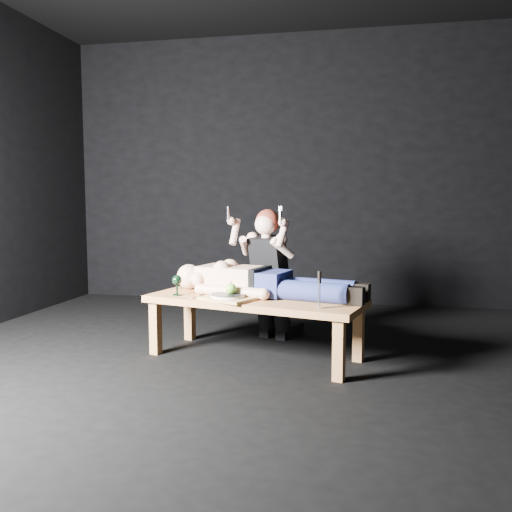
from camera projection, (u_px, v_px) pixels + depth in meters
name	position (u px, v px, depth m)	size (l,w,h in m)	color
ground	(236.00, 365.00, 3.81)	(5.00, 5.00, 0.00)	black
back_wall	(288.00, 170.00, 6.09)	(5.00, 5.00, 0.00)	black
table	(255.00, 328.00, 3.98)	(1.59, 0.60, 0.45)	#AB723C
lying_man	(267.00, 279.00, 4.02)	(1.52, 0.46, 0.25)	#DEAD8A
kneeling_woman	(273.00, 273.00, 4.48)	(0.60, 0.67, 1.12)	black
serving_tray	(228.00, 298.00, 3.86)	(0.36, 0.26, 0.02)	tan
plate	(228.00, 296.00, 3.85)	(0.24, 0.24, 0.02)	white
apple	(231.00, 289.00, 3.86)	(0.08, 0.08, 0.08)	#48981D
goblet	(177.00, 285.00, 4.03)	(0.07, 0.07, 0.15)	black
fork_flat	(196.00, 296.00, 3.98)	(0.01, 0.17, 0.01)	#B2B2B7
knife_flat	(246.00, 301.00, 3.80)	(0.01, 0.17, 0.01)	#B2B2B7
spoon_flat	(247.00, 299.00, 3.88)	(0.01, 0.17, 0.01)	#B2B2B7
carving_knife	(319.00, 290.00, 3.54)	(0.03, 0.04, 0.25)	#B2B2B7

